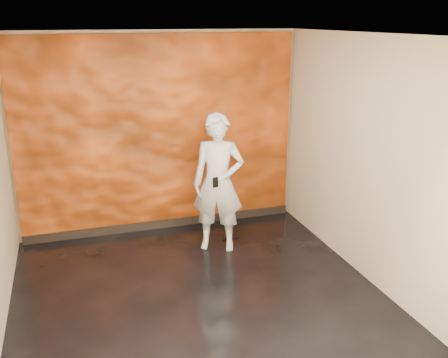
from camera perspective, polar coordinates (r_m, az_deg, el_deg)
room at (r=5.20m, az=-3.32°, el=0.56°), size 4.02×4.02×2.81m
feature_wall at (r=7.05m, az=-7.35°, el=4.96°), size 3.90×0.06×2.75m
baseboard at (r=7.42m, az=-6.88°, el=-5.08°), size 3.90×0.04×0.12m
man at (r=6.46m, az=-0.67°, el=-0.46°), size 0.78×0.66×1.82m
phone at (r=6.16m, az=-0.98°, el=-0.38°), size 0.07×0.03×0.13m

